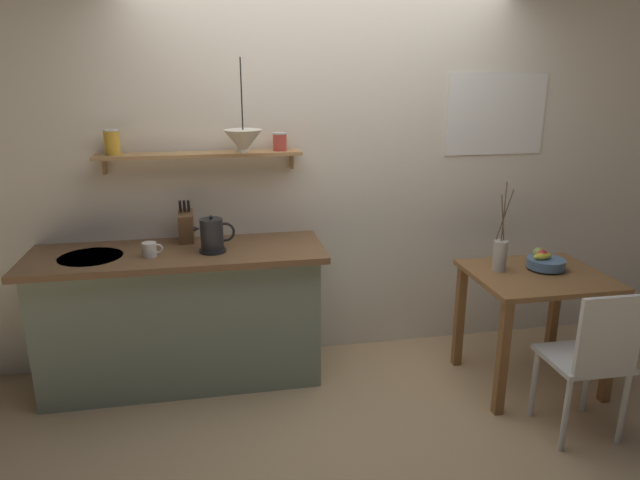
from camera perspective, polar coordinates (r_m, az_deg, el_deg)
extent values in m
plane|color=tan|center=(3.80, 2.25, -14.86)|extent=(14.00, 14.00, 0.00)
cube|color=silver|center=(3.97, 3.22, 7.43)|extent=(6.80, 0.10, 2.70)
cube|color=white|center=(4.24, 17.44, 12.05)|extent=(0.73, 0.01, 0.56)
cube|color=silver|center=(4.24, 17.42, 12.05)|extent=(0.67, 0.01, 0.50)
cube|color=gray|center=(3.81, -13.74, -7.82)|extent=(1.74, 0.52, 0.87)
cube|color=brown|center=(3.63, -14.25, -1.37)|extent=(1.83, 0.63, 0.04)
cylinder|color=#B7BABF|center=(3.68, -22.23, -1.65)|extent=(0.38, 0.38, 0.01)
cube|color=tan|center=(3.68, -12.07, 8.48)|extent=(1.29, 0.18, 0.02)
cube|color=#99754C|center=(3.82, -21.00, 7.13)|extent=(0.02, 0.06, 0.12)
cube|color=#99754C|center=(3.80, -2.91, 8.15)|extent=(0.02, 0.06, 0.12)
cylinder|color=gold|center=(3.71, -20.32, 9.20)|extent=(0.09, 0.09, 0.15)
cylinder|color=silver|center=(3.71, -20.44, 10.39)|extent=(0.10, 0.10, 0.01)
cylinder|color=beige|center=(3.67, -7.90, 9.95)|extent=(0.09, 0.09, 0.14)
cylinder|color=silver|center=(3.66, -7.95, 11.12)|extent=(0.09, 0.09, 0.01)
cylinder|color=#BC4238|center=(3.69, -4.09, 9.84)|extent=(0.09, 0.09, 0.11)
cylinder|color=silver|center=(3.68, -4.11, 10.74)|extent=(0.09, 0.09, 0.01)
cube|color=brown|center=(3.81, 21.17, -3.40)|extent=(0.82, 0.71, 0.03)
cube|color=brown|center=(3.55, 18.00, -11.35)|extent=(0.06, 0.06, 0.74)
cube|color=brown|center=(3.93, 27.42, -9.67)|extent=(0.06, 0.06, 0.74)
cube|color=brown|center=(4.04, 13.95, -7.50)|extent=(0.06, 0.06, 0.74)
cube|color=brown|center=(4.37, 22.65, -6.40)|extent=(0.06, 0.06, 0.74)
cube|color=silver|center=(3.52, 25.05, -10.83)|extent=(0.41, 0.38, 0.03)
cube|color=silver|center=(3.30, 27.27, -8.58)|extent=(0.36, 0.03, 0.43)
cylinder|color=silver|center=(3.84, 25.44, -12.53)|extent=(0.03, 0.03, 0.44)
cylinder|color=silver|center=(3.66, 20.84, -13.44)|extent=(0.03, 0.03, 0.44)
cylinder|color=silver|center=(3.62, 28.38, -14.78)|extent=(0.03, 0.03, 0.44)
cylinder|color=silver|center=(3.43, 23.62, -15.93)|extent=(0.03, 0.03, 0.44)
cylinder|color=#51759E|center=(3.90, 21.86, -2.68)|extent=(0.11, 0.11, 0.01)
cylinder|color=#51759E|center=(3.89, 21.91, -2.19)|extent=(0.24, 0.24, 0.06)
ellipsoid|color=yellow|center=(3.86, 21.62, -1.53)|extent=(0.14, 0.08, 0.04)
sphere|color=red|center=(3.88, 21.57, -1.40)|extent=(0.07, 0.07, 0.07)
sphere|color=#8EA84C|center=(3.90, 21.30, -1.24)|extent=(0.07, 0.07, 0.07)
cylinder|color=#B7B2A8|center=(3.75, 17.76, -1.53)|extent=(0.09, 0.09, 0.20)
cylinder|color=brown|center=(3.68, 18.02, 2.16)|extent=(0.06, 0.03, 0.30)
cylinder|color=brown|center=(3.68, 18.15, 2.73)|extent=(0.02, 0.02, 0.38)
cylinder|color=brown|center=(3.69, 18.22, 2.44)|extent=(0.08, 0.03, 0.33)
cylinder|color=black|center=(3.56, -10.81, -1.03)|extent=(0.16, 0.16, 0.02)
cylinder|color=#232326|center=(3.53, -10.90, 0.59)|extent=(0.14, 0.14, 0.19)
sphere|color=black|center=(3.50, -11.00, 2.29)|extent=(0.02, 0.02, 0.02)
cone|color=#232326|center=(3.52, -12.37, 1.11)|extent=(0.04, 0.04, 0.04)
torus|color=black|center=(3.52, -9.60, 0.81)|extent=(0.12, 0.02, 0.12)
cube|color=brown|center=(3.75, -13.41, 1.34)|extent=(0.09, 0.17, 0.22)
cylinder|color=black|center=(3.68, -13.98, 3.33)|extent=(0.02, 0.03, 0.08)
cylinder|color=black|center=(3.68, -13.58, 3.35)|extent=(0.02, 0.03, 0.08)
cylinder|color=black|center=(3.68, -13.18, 3.38)|extent=(0.02, 0.03, 0.08)
cylinder|color=white|center=(3.55, -16.89, -0.92)|extent=(0.09, 0.09, 0.09)
torus|color=white|center=(3.55, -16.08, -0.85)|extent=(0.06, 0.01, 0.06)
cylinder|color=black|center=(3.43, -7.96, 14.45)|extent=(0.01, 0.01, 0.41)
cone|color=beige|center=(3.45, -7.77, 9.82)|extent=(0.23, 0.23, 0.14)
sphere|color=white|center=(3.46, -7.74, 8.96)|extent=(0.04, 0.04, 0.04)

